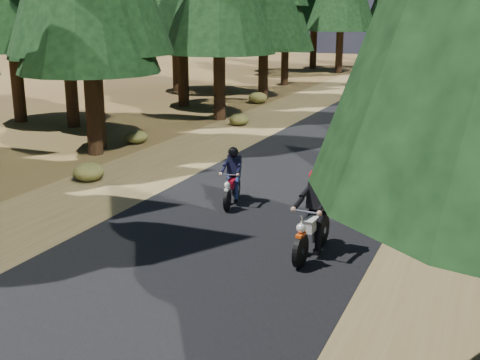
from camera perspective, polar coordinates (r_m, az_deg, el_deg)
name	(u,v)px	position (r m, az deg, el deg)	size (l,w,h in m)	color
ground	(209,253)	(11.84, -2.91, -6.93)	(120.00, 120.00, 0.00)	#4B321A
road	(292,187)	(16.21, 4.93, -0.68)	(6.00, 100.00, 0.01)	black
shoulder_l	(145,170)	(18.14, -8.96, 0.93)	(3.20, 100.00, 0.01)	brown
shoulder_r	(474,209)	(15.46, 21.32, -2.55)	(3.20, 100.00, 0.01)	brown
understory_shrubs	(362,154)	(19.28, 11.51, 2.47)	(14.31, 30.90, 0.65)	#474C1E
rider_lead	(312,228)	(11.57, 6.87, -4.54)	(0.66, 1.93, 1.69)	beige
rider_follow	(232,186)	(14.59, -0.76, -0.56)	(0.76, 1.63, 1.40)	maroon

